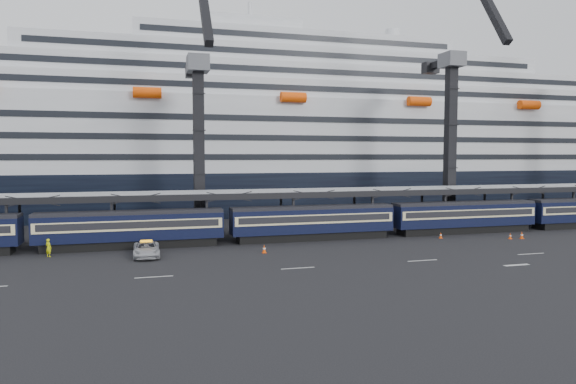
% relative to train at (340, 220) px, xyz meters
% --- Properties ---
extents(ground, '(260.00, 260.00, 0.00)m').
position_rel_train_xyz_m(ground, '(4.65, -10.00, -2.20)').
color(ground, black).
rests_on(ground, ground).
extents(lane_markings, '(111.00, 4.27, 0.02)m').
position_rel_train_xyz_m(lane_markings, '(12.80, -15.23, -2.19)').
color(lane_markings, beige).
rests_on(lane_markings, ground).
extents(train, '(133.05, 3.00, 4.05)m').
position_rel_train_xyz_m(train, '(0.00, 0.00, 0.00)').
color(train, black).
rests_on(train, ground).
extents(canopy, '(130.00, 6.25, 5.53)m').
position_rel_train_xyz_m(canopy, '(4.65, 4.00, 3.05)').
color(canopy, gray).
rests_on(canopy, ground).
extents(cruise_ship, '(214.09, 28.84, 34.00)m').
position_rel_train_xyz_m(cruise_ship, '(3.57, 35.99, 10.14)').
color(cruise_ship, black).
rests_on(cruise_ship, ground).
extents(crane_dark_near, '(4.50, 17.75, 35.08)m').
position_rel_train_xyz_m(crane_dark_near, '(-15.35, 8.59, 9.73)').
color(crane_dark_near, '#46484D').
rests_on(crane_dark_near, ground).
extents(crane_dark_mid, '(4.50, 18.24, 39.64)m').
position_rel_train_xyz_m(crane_dark_mid, '(19.65, 7.59, 11.16)').
color(crane_dark_mid, '#46484D').
rests_on(crane_dark_mid, ground).
extents(pickup_truck, '(2.42, 5.23, 1.45)m').
position_rel_train_xyz_m(pickup_truck, '(-21.88, -5.28, -1.48)').
color(pickup_truck, '#A6A8AD').
rests_on(pickup_truck, ground).
extents(worker, '(0.76, 0.73, 1.76)m').
position_rel_train_xyz_m(worker, '(-30.91, -2.80, -1.32)').
color(worker, '#D8E20B').
rests_on(worker, ground).
extents(traffic_cone_c, '(0.41, 0.41, 0.83)m').
position_rel_train_xyz_m(traffic_cone_c, '(-10.58, -6.41, -1.79)').
color(traffic_cone_c, '#FF4D08').
rests_on(traffic_cone_c, ground).
extents(traffic_cone_d, '(0.36, 0.36, 0.73)m').
position_rel_train_xyz_m(traffic_cone_d, '(11.45, -3.05, -1.84)').
color(traffic_cone_d, '#FF4D08').
rests_on(traffic_cone_d, ground).
extents(traffic_cone_e, '(0.35, 0.35, 0.70)m').
position_rel_train_xyz_m(traffic_cone_e, '(18.98, -5.66, -1.86)').
color(traffic_cone_e, '#FF4D08').
rests_on(traffic_cone_e, ground).
extents(traffic_cone_f, '(0.42, 0.42, 0.83)m').
position_rel_train_xyz_m(traffic_cone_f, '(20.43, -5.84, -1.79)').
color(traffic_cone_f, '#FF4D08').
rests_on(traffic_cone_f, ground).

